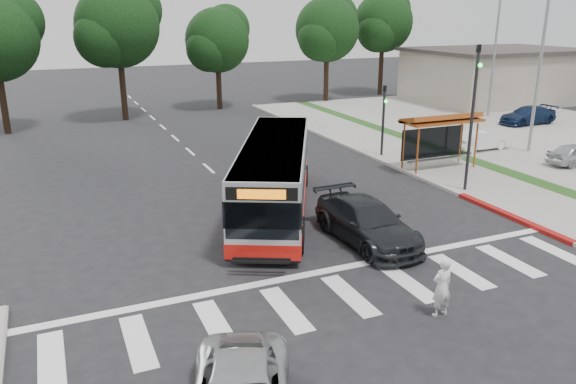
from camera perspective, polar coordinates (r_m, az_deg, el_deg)
ground at (r=20.61m, az=-0.55°, el=-4.39°), size 140.00×140.00×0.00m
sidewalk_east at (r=32.44m, az=12.02°, el=3.65°), size 4.00×40.00×0.12m
curb_east at (r=31.35m, az=9.02°, el=3.36°), size 0.30×40.00×0.15m
curb_east_red at (r=23.89m, az=21.79°, el=-2.35°), size 0.32×6.00×0.15m
parking_lot at (r=41.76m, az=24.11°, el=5.60°), size 18.00×36.00×0.10m
commercial_building at (r=54.73m, az=20.31°, el=10.90°), size 14.00×10.00×4.40m
building_roof_cap at (r=54.54m, az=20.58°, el=13.35°), size 14.60×10.60×0.30m
crosswalk_ladder at (r=16.55m, az=6.28°, el=-10.38°), size 18.00×2.60×0.01m
bus_shelter at (r=29.58m, az=15.20°, el=6.61°), size 4.20×1.60×2.86m
traffic_signal_ne_tall at (r=25.84m, az=18.30°, el=8.23°), size 0.18×0.37×6.50m
traffic_signal_ne_short at (r=31.57m, az=9.69°, el=7.89°), size 0.18×0.37×4.00m
lot_light_front at (r=34.70m, az=24.42°, el=13.19°), size 1.90×0.35×9.01m
lot_light_mid at (r=46.00m, az=20.39°, el=14.43°), size 1.90×0.35×9.01m
tree_ne_a at (r=51.35m, az=4.04°, el=16.24°), size 6.16×5.74×9.30m
tree_ne_b at (r=56.56m, az=9.68°, el=16.73°), size 6.16×5.74×10.02m
tree_north_a at (r=44.01m, az=-16.85°, el=15.99°), size 6.60×6.15×10.17m
tree_north_b at (r=47.64m, az=-7.14°, el=15.15°), size 5.72×5.33×8.43m
transit_bus at (r=22.68m, az=-1.34°, el=1.55°), size 7.07×11.06×2.88m
pedestrian at (r=15.62m, az=15.37°, el=-9.31°), size 0.62×0.42×1.69m
dark_sedan at (r=19.98m, az=8.01°, el=-3.05°), size 2.18×5.11×1.47m
parked_car_1 at (r=34.69m, az=19.00°, el=5.05°), size 3.64×1.41×1.18m
parked_car_3 at (r=43.99m, az=23.19°, el=7.18°), size 4.39×1.86×1.26m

